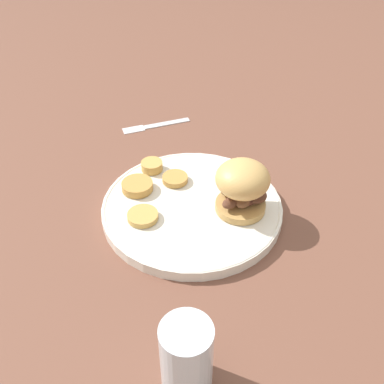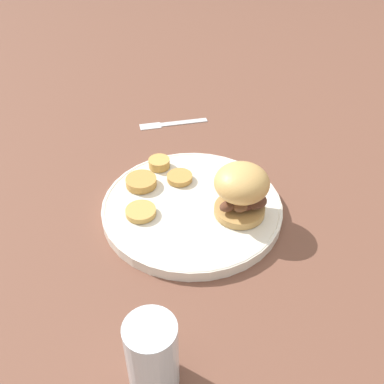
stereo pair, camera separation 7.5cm
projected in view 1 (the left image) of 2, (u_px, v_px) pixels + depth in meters
The scene contains 9 objects.
ground_plane at pixel (192, 212), 0.78m from camera, with size 4.00×4.00×0.00m, color brown.
dinner_plate at pixel (192, 207), 0.77m from camera, with size 0.31×0.31×0.02m.
sandwich at pixel (242, 186), 0.73m from camera, with size 0.09×0.10×0.09m.
potato_round_0 at pixel (152, 166), 0.84m from camera, with size 0.04×0.04×0.02m, color tan.
potato_round_1 at pixel (143, 216), 0.73m from camera, with size 0.05×0.05×0.01m, color tan.
potato_round_2 at pixel (175, 179), 0.81m from camera, with size 0.05×0.05×0.01m, color #BC8942.
potato_round_3 at pixel (137, 186), 0.79m from camera, with size 0.06×0.06×0.01m, color #BC8942.
fork at pixel (155, 125), 1.00m from camera, with size 0.06×0.15×0.00m.
drinking_glass at pixel (187, 357), 0.51m from camera, with size 0.06×0.06×0.11m.
Camera 1 is at (0.58, -0.06, 0.52)m, focal length 42.00 mm.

